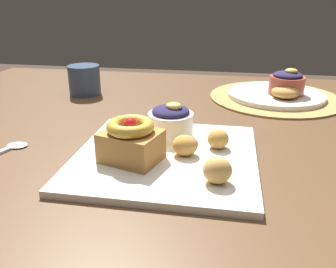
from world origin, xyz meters
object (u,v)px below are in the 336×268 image
at_px(fritter_middle, 218,139).
at_px(back_plate, 275,95).
at_px(back_pastry, 285,92).
at_px(coffee_mug, 84,80).
at_px(back_ramekin, 287,83).
at_px(spoon, 5,150).
at_px(berry_ramekin, 171,122).
at_px(fritter_back, 185,145).
at_px(cake_slice, 131,141).
at_px(fritter_front, 217,170).
at_px(front_plate, 166,156).

relative_size(fritter_middle, back_plate, 0.15).
distance_m(back_pastry, coffee_mug, 0.55).
xyz_separation_m(back_ramekin, back_pastry, (-0.01, -0.04, -0.02)).
bearing_deg(coffee_mug, spoon, -89.37).
bearing_deg(berry_ramekin, back_pastry, 49.87).
relative_size(fritter_middle, fritter_back, 0.88).
xyz_separation_m(cake_slice, back_plate, (0.28, 0.46, -0.04)).
bearing_deg(fritter_middle, fritter_front, -88.14).
distance_m(fritter_middle, back_plate, 0.41).
xyz_separation_m(fritter_back, back_plate, (0.19, 0.42, -0.02)).
bearing_deg(fritter_front, spoon, 170.21).
height_order(cake_slice, fritter_back, cake_slice).
xyz_separation_m(fritter_front, fritter_middle, (-0.00, 0.12, -0.00)).
bearing_deg(spoon, fritter_back, -66.87).
relative_size(berry_ramekin, back_pastry, 1.25).
relative_size(fritter_front, spoon, 0.35).
bearing_deg(back_pastry, back_plate, 108.05).
xyz_separation_m(front_plate, back_plate, (0.23, 0.42, 0.01)).
height_order(fritter_front, back_ramekin, back_ramekin).
bearing_deg(fritter_front, back_ramekin, 72.12).
xyz_separation_m(cake_slice, fritter_middle, (0.14, 0.07, -0.02)).
bearing_deg(spoon, front_plate, -66.49).
distance_m(cake_slice, fritter_back, 0.09).
bearing_deg(back_ramekin, fritter_back, -118.06).
bearing_deg(fritter_back, fritter_front, -55.64).
xyz_separation_m(fritter_back, back_pastry, (0.21, 0.37, 0.00)).
bearing_deg(fritter_back, coffee_mug, 131.60).
bearing_deg(spoon, cake_slice, -73.93).
bearing_deg(back_plate, spoon, -139.89).
bearing_deg(back_pastry, front_plate, -123.32).
height_order(back_ramekin, coffee_mug, back_ramekin).
height_order(fritter_front, fritter_back, fritter_front).
height_order(berry_ramekin, spoon, berry_ramekin).
xyz_separation_m(fritter_middle, coffee_mug, (-0.39, 0.34, 0.01)).
distance_m(fritter_front, spoon, 0.39).
relative_size(cake_slice, back_ramekin, 1.19).
distance_m(fritter_back, coffee_mug, 0.50).
distance_m(front_plate, back_ramekin, 0.48).
relative_size(fritter_front, back_ramekin, 0.46).
bearing_deg(fritter_back, back_ramekin, 61.94).
height_order(fritter_front, spoon, fritter_front).
bearing_deg(front_plate, back_pastry, 56.68).
relative_size(berry_ramekin, back_plate, 0.33).
xyz_separation_m(fritter_middle, fritter_back, (-0.05, -0.04, 0.00)).
height_order(fritter_back, spoon, fritter_back).
height_order(fritter_back, coffee_mug, coffee_mug).
bearing_deg(back_pastry, berry_ramekin, -130.13).
bearing_deg(fritter_back, cake_slice, -157.43).
bearing_deg(back_pastry, coffee_mug, 179.52).
height_order(front_plate, berry_ramekin, berry_ramekin).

